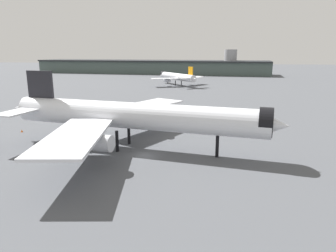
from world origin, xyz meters
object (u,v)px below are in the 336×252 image
object	(u,v)px
service_truck_front	(154,109)
traffic_cone_near_nose	(22,131)
airliner_near_gate	(132,116)
airliner_far_taxiway	(177,77)

from	to	relation	value
service_truck_front	traffic_cone_near_nose	distance (m)	40.79
airliner_near_gate	service_truck_front	xyz separation A→B (m)	(-3.76, 37.67, -5.48)
service_truck_front	traffic_cone_near_nose	world-z (taller)	service_truck_front
service_truck_front	airliner_far_taxiway	bearing A→B (deg)	103.36
airliner_far_taxiway	service_truck_front	xyz separation A→B (m)	(4.83, -87.24, -3.57)
airliner_near_gate	airliner_far_taxiway	bearing A→B (deg)	101.76
airliner_far_taxiway	service_truck_front	bearing A→B (deg)	143.31
traffic_cone_near_nose	service_truck_front	bearing A→B (deg)	45.99
airliner_near_gate	airliner_far_taxiway	xyz separation A→B (m)	(-8.59, 124.91, -1.91)
airliner_far_taxiway	traffic_cone_near_nose	world-z (taller)	airliner_far_taxiway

